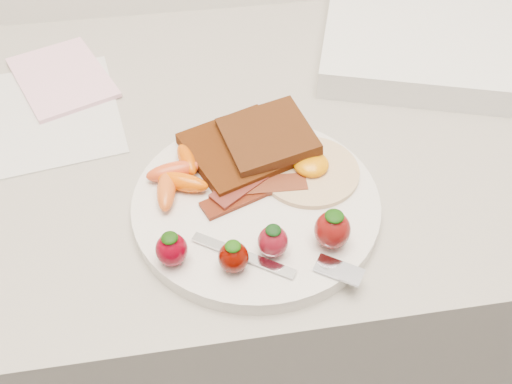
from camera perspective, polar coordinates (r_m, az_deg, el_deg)
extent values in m
cube|color=gray|center=(1.08, -0.14, -11.81)|extent=(2.00, 0.60, 0.90)
cylinder|color=silver|center=(0.63, 0.00, -1.19)|extent=(0.27, 0.27, 0.02)
cube|color=#391203|center=(0.66, -1.61, 4.23)|extent=(0.15, 0.15, 0.01)
cube|color=#341A06|center=(0.66, 1.15, 5.61)|extent=(0.11, 0.11, 0.02)
cylinder|color=silver|center=(0.65, 5.36, 2.12)|extent=(0.13, 0.13, 0.01)
ellipsoid|color=orange|center=(0.64, 5.52, 2.80)|extent=(0.05, 0.05, 0.02)
cube|color=#480707|center=(0.62, -0.95, -0.19)|extent=(0.11, 0.06, 0.00)
cube|color=#491608|center=(0.63, 0.38, 0.63)|extent=(0.10, 0.03, 0.00)
cube|color=#3F0C0C|center=(0.63, -0.48, 1.32)|extent=(0.10, 0.08, 0.00)
ellipsoid|color=#D0441B|center=(0.64, -8.28, 2.09)|extent=(0.06, 0.03, 0.02)
ellipsoid|color=#E75700|center=(0.63, -7.34, 0.98)|extent=(0.06, 0.04, 0.02)
ellipsoid|color=#D2561A|center=(0.62, -8.97, 0.15)|extent=(0.03, 0.06, 0.02)
ellipsoid|color=#CD4B00|center=(0.65, -6.94, 3.23)|extent=(0.03, 0.05, 0.02)
ellipsoid|color=#6A000F|center=(0.56, -8.44, -5.71)|extent=(0.03, 0.03, 0.04)
ellipsoid|color=#113406|center=(0.54, -8.65, -4.55)|extent=(0.02, 0.02, 0.01)
ellipsoid|color=#500600|center=(0.55, -2.27, -6.53)|extent=(0.03, 0.03, 0.03)
ellipsoid|color=#164707|center=(0.53, -2.32, -5.43)|extent=(0.02, 0.02, 0.01)
ellipsoid|color=maroon|center=(0.56, 1.70, -4.96)|extent=(0.03, 0.03, 0.03)
ellipsoid|color=black|center=(0.55, 1.74, -3.83)|extent=(0.02, 0.02, 0.01)
ellipsoid|color=maroon|center=(0.57, 7.64, -3.77)|extent=(0.04, 0.04, 0.04)
ellipsoid|color=#0F3A06|center=(0.55, 7.85, -2.40)|extent=(0.02, 0.02, 0.01)
cube|color=silver|center=(0.57, -1.31, -6.32)|extent=(0.10, 0.07, 0.00)
cube|color=#B3B8CB|center=(0.56, 8.31, -7.73)|extent=(0.05, 0.04, 0.00)
cube|color=silver|center=(0.80, -19.58, 7.54)|extent=(0.20, 0.24, 0.00)
cube|color=#EEB0C6|center=(0.85, -18.84, 10.82)|extent=(0.17, 0.19, 0.01)
cube|color=silver|center=(0.89, 17.82, 13.93)|extent=(0.40, 0.35, 0.04)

